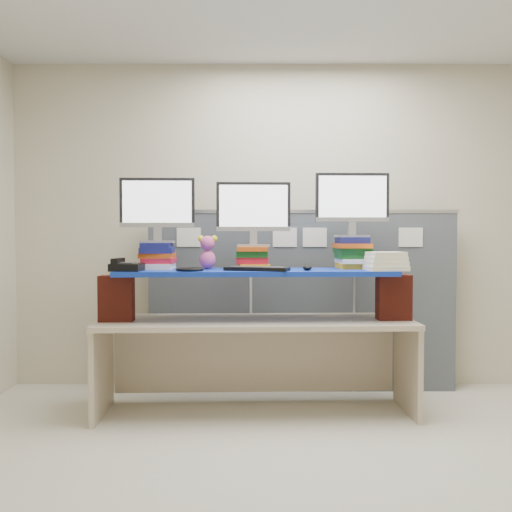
{
  "coord_description": "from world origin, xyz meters",
  "views": [
    {
      "loc": [
        -0.4,
        -2.99,
        1.32
      ],
      "look_at": [
        -0.39,
        1.17,
        1.17
      ],
      "focal_mm": 40.0,
      "sensor_mm": 36.0,
      "label": 1
    }
  ],
  "objects_px": {
    "blue_board": "(256,272)",
    "monitor_center": "(253,210)",
    "desk_phone": "(126,266)",
    "keyboard": "(257,269)",
    "desk": "(256,338)",
    "monitor_left": "(157,206)",
    "monitor_right": "(352,201)"
  },
  "relations": [
    {
      "from": "blue_board",
      "to": "monitor_center",
      "type": "bearing_deg",
      "value": 97.49
    },
    {
      "from": "desk_phone",
      "to": "keyboard",
      "type": "bearing_deg",
      "value": 5.25
    },
    {
      "from": "desk",
      "to": "blue_board",
      "type": "height_order",
      "value": "blue_board"
    },
    {
      "from": "blue_board",
      "to": "desk_phone",
      "type": "relative_size",
      "value": 8.99
    },
    {
      "from": "blue_board",
      "to": "monitor_left",
      "type": "distance_m",
      "value": 0.89
    },
    {
      "from": "monitor_right",
      "to": "keyboard",
      "type": "height_order",
      "value": "monitor_right"
    },
    {
      "from": "desk",
      "to": "monitor_center",
      "type": "xyz_separation_m",
      "value": [
        -0.02,
        0.12,
        0.95
      ]
    },
    {
      "from": "monitor_left",
      "to": "desk",
      "type": "bearing_deg",
      "value": -9.19
    },
    {
      "from": "desk_phone",
      "to": "monitor_left",
      "type": "bearing_deg",
      "value": 56.43
    },
    {
      "from": "desk",
      "to": "desk_phone",
      "type": "distance_m",
      "value": 1.08
    },
    {
      "from": "monitor_left",
      "to": "keyboard",
      "type": "xyz_separation_m",
      "value": [
        0.74,
        -0.22,
        -0.46
      ]
    },
    {
      "from": "monitor_right",
      "to": "keyboard",
      "type": "distance_m",
      "value": 0.91
    },
    {
      "from": "desk",
      "to": "monitor_center",
      "type": "relative_size",
      "value": 4.17
    },
    {
      "from": "monitor_right",
      "to": "desk",
      "type": "bearing_deg",
      "value": -170.78
    },
    {
      "from": "desk_phone",
      "to": "desk",
      "type": "bearing_deg",
      "value": 12.79
    },
    {
      "from": "monitor_center",
      "to": "desk_phone",
      "type": "bearing_deg",
      "value": -165.32
    },
    {
      "from": "monitor_right",
      "to": "desk_phone",
      "type": "bearing_deg",
      "value": -171.81
    },
    {
      "from": "keyboard",
      "to": "monitor_center",
      "type": "bearing_deg",
      "value": 112.16
    },
    {
      "from": "keyboard",
      "to": "blue_board",
      "type": "bearing_deg",
      "value": 109.08
    },
    {
      "from": "monitor_left",
      "to": "desk_phone",
      "type": "bearing_deg",
      "value": -128.98
    },
    {
      "from": "monitor_left",
      "to": "monitor_center",
      "type": "height_order",
      "value": "monitor_left"
    },
    {
      "from": "monitor_right",
      "to": "desk_phone",
      "type": "xyz_separation_m",
      "value": [
        -1.65,
        -0.29,
        -0.48
      ]
    },
    {
      "from": "desk",
      "to": "monitor_center",
      "type": "height_order",
      "value": "monitor_center"
    },
    {
      "from": "desk",
      "to": "monitor_right",
      "type": "relative_size",
      "value": 4.17
    },
    {
      "from": "desk",
      "to": "blue_board",
      "type": "distance_m",
      "value": 0.49
    },
    {
      "from": "blue_board",
      "to": "desk_phone",
      "type": "distance_m",
      "value": 0.94
    },
    {
      "from": "monitor_center",
      "to": "monitor_right",
      "type": "relative_size",
      "value": 1.0
    },
    {
      "from": "monitor_left",
      "to": "monitor_center",
      "type": "relative_size",
      "value": 1.0
    },
    {
      "from": "monitor_center",
      "to": "monitor_right",
      "type": "height_order",
      "value": "monitor_right"
    },
    {
      "from": "blue_board",
      "to": "keyboard",
      "type": "bearing_deg",
      "value": -88.76
    },
    {
      "from": "monitor_left",
      "to": "monitor_right",
      "type": "height_order",
      "value": "monitor_right"
    },
    {
      "from": "monitor_center",
      "to": "monitor_right",
      "type": "distance_m",
      "value": 0.75
    }
  ]
}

